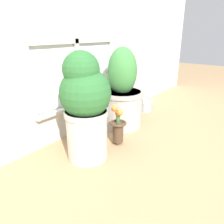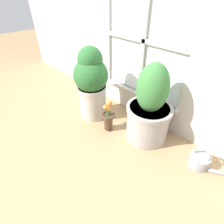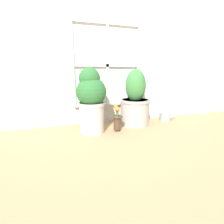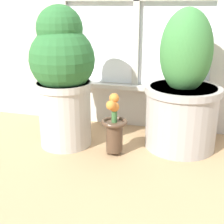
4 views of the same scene
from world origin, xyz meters
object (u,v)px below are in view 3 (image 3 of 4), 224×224
object	(u,v)px
flower_vase	(117,119)
potted_plant_left	(91,99)
potted_plant_right	(135,102)
watering_can	(165,116)

from	to	relation	value
flower_vase	potted_plant_left	bearing A→B (deg)	169.53
potted_plant_right	watering_can	bearing A→B (deg)	3.09
potted_plant_left	potted_plant_right	bearing A→B (deg)	12.39
watering_can	potted_plant_left	bearing A→B (deg)	-171.76
flower_vase	watering_can	distance (m)	0.84
flower_vase	watering_can	bearing A→B (deg)	14.67
flower_vase	potted_plant_right	bearing A→B (deg)	30.57
potted_plant_left	watering_can	size ratio (longest dim) A/B	2.66
potted_plant_left	watering_can	world-z (taller)	potted_plant_left
flower_vase	watering_can	xyz separation A→B (m)	(0.80, 0.21, -0.08)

